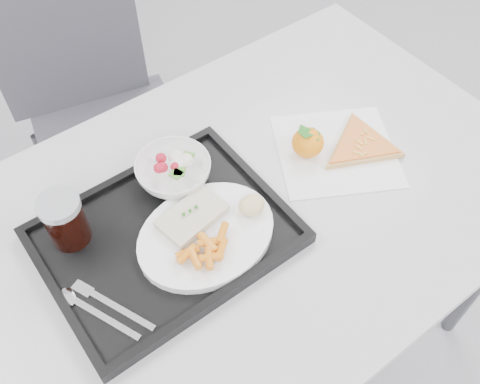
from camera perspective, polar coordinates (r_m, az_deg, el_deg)
The scene contains 14 objects.
table at distance 1.13m, azimuth 1.35°, elevation -2.65°, with size 1.20×0.80×0.75m.
chair at distance 1.63m, azimuth -15.18°, elevation 9.08°, with size 0.51×0.51×0.93m.
tray at distance 1.03m, azimuth -7.95°, elevation -4.74°, with size 0.45×0.35×0.03m.
dinner_plate at distance 1.00m, azimuth -3.62°, elevation -4.59°, with size 0.27×0.27×0.02m.
fish_fillet at distance 1.01m, azimuth -5.16°, elevation -2.61°, with size 0.14×0.10×0.02m.
bread_roll at distance 1.01m, azimuth 1.24°, elevation -1.42°, with size 0.06×0.05×0.03m.
salad_bowl at distance 1.08m, azimuth -7.10°, elevation 2.23°, with size 0.15×0.15×0.05m.
cola_glass at distance 1.01m, azimuth -18.19°, elevation -2.80°, with size 0.08×0.08×0.11m.
cutlery at distance 0.97m, azimuth -15.27°, elevation -11.57°, with size 0.11×0.17×0.01m.
napkin at distance 1.18m, azimuth 10.20°, elevation 4.35°, with size 0.33×0.33×0.00m.
tangerine at distance 1.14m, azimuth 7.24°, elevation 5.26°, with size 0.08×0.08×0.07m.
pizza_slice at distance 1.19m, azimuth 12.76°, elevation 4.93°, with size 0.22×0.22×0.02m.
carrot_pile at distance 0.96m, azimuth -3.67°, elevation -6.08°, with size 0.12×0.07×0.02m.
salad_contents at distance 1.08m, azimuth -6.96°, elevation 3.15°, with size 0.09×0.08×0.03m.
Camera 1 is at (-0.41, -0.20, 1.62)m, focal length 40.00 mm.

